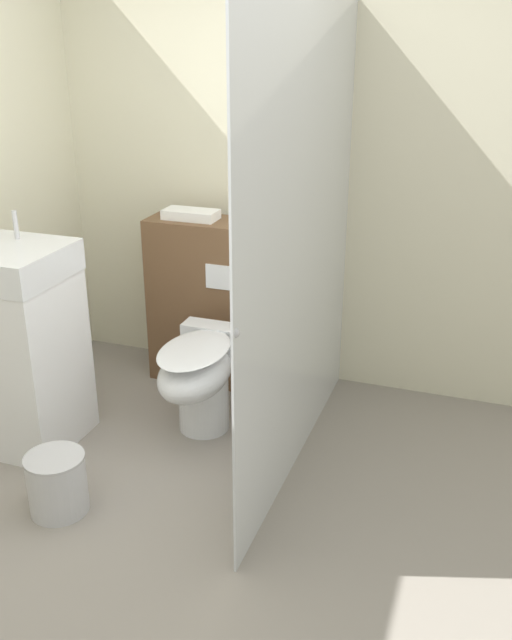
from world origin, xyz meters
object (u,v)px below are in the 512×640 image
(toilet, at_px, (200,376))
(waste_bin, at_px, (57,484))
(hair_drier, at_px, (289,207))
(sink_vanity, at_px, (14,346))

(toilet, xyz_separation_m, waste_bin, (-0.33, -0.83, -0.19))
(hair_drier, distance_m, waste_bin, 1.86)
(toilet, xyz_separation_m, sink_vanity, (-0.85, -0.37, 0.20))
(sink_vanity, bearing_deg, waste_bin, -42.00)
(waste_bin, bearing_deg, hair_drier, 67.85)
(toilet, relative_size, waste_bin, 2.30)
(sink_vanity, xyz_separation_m, waste_bin, (0.52, -0.47, -0.39))
(hair_drier, bearing_deg, toilet, -112.87)
(toilet, bearing_deg, hair_drier, 67.13)
(hair_drier, height_order, waste_bin, hair_drier)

